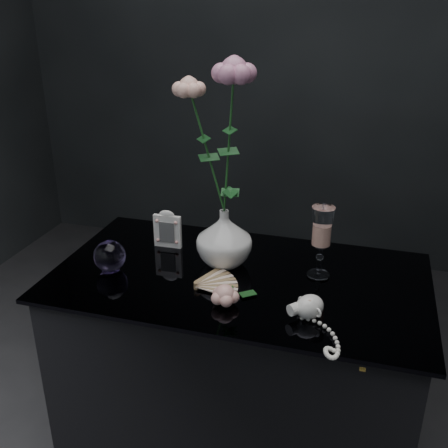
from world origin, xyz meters
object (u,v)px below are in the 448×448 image
(vase, at_px, (224,238))
(picture_frame, at_px, (167,229))
(paperweight, at_px, (110,256))
(pearl_jar, at_px, (310,306))
(wine_glass, at_px, (321,242))
(loose_rose, at_px, (225,295))

(vase, distance_m, picture_frame, 0.21)
(paperweight, height_order, pearl_jar, paperweight)
(wine_glass, relative_size, loose_rose, 1.30)
(paperweight, xyz_separation_m, pearl_jar, (0.58, -0.08, -0.01))
(vase, relative_size, wine_glass, 0.81)
(picture_frame, bearing_deg, pearl_jar, -30.78)
(loose_rose, bearing_deg, paperweight, 158.89)
(paperweight, height_order, loose_rose, paperweight)
(loose_rose, bearing_deg, pearl_jar, -7.70)
(paperweight, distance_m, pearl_jar, 0.59)
(vase, bearing_deg, wine_glass, 1.25)
(loose_rose, distance_m, pearl_jar, 0.22)
(vase, xyz_separation_m, wine_glass, (0.28, 0.01, 0.02))
(vase, bearing_deg, picture_frame, 163.08)
(wine_glass, bearing_deg, paperweight, -166.81)
(wine_glass, distance_m, loose_rose, 0.31)
(vase, height_order, wine_glass, wine_glass)
(vase, bearing_deg, pearl_jar, -36.66)
(pearl_jar, bearing_deg, paperweight, -145.82)
(vase, relative_size, pearl_jar, 0.78)
(wine_glass, distance_m, picture_frame, 0.48)
(picture_frame, bearing_deg, vase, -18.47)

